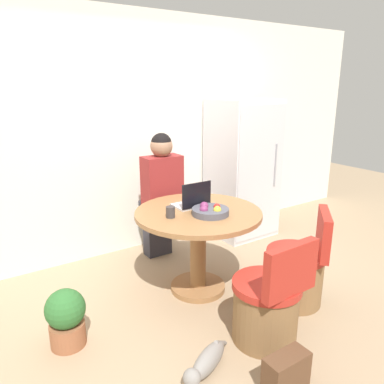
{
  "coord_description": "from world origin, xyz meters",
  "views": [
    {
      "loc": [
        -1.74,
        -2.35,
        1.86
      ],
      "look_at": [
        0.03,
        0.3,
        0.92
      ],
      "focal_mm": 35.0,
      "sensor_mm": 36.0,
      "label": 1
    }
  ],
  "objects_px": {
    "dining_table": "(198,233)",
    "cat": "(206,362)",
    "handbag": "(286,374)",
    "potted_plant": "(66,317)",
    "refrigerator": "(242,169)",
    "laptop": "(192,201)",
    "person_seated": "(161,190)",
    "chair_near_camera": "(267,307)",
    "chair_near_right_corner": "(297,272)",
    "fruit_bowl": "(210,211)"
  },
  "relations": [
    {
      "from": "chair_near_right_corner",
      "to": "handbag",
      "type": "bearing_deg",
      "value": -4.91
    },
    {
      "from": "refrigerator",
      "to": "handbag",
      "type": "relative_size",
      "value": 5.59
    },
    {
      "from": "cat",
      "to": "potted_plant",
      "type": "height_order",
      "value": "potted_plant"
    },
    {
      "from": "dining_table",
      "to": "chair_near_right_corner",
      "type": "height_order",
      "value": "chair_near_right_corner"
    },
    {
      "from": "potted_plant",
      "to": "dining_table",
      "type": "bearing_deg",
      "value": 5.0
    },
    {
      "from": "cat",
      "to": "refrigerator",
      "type": "bearing_deg",
      "value": -161.19
    },
    {
      "from": "dining_table",
      "to": "chair_near_camera",
      "type": "bearing_deg",
      "value": -89.14
    },
    {
      "from": "laptop",
      "to": "dining_table",
      "type": "bearing_deg",
      "value": 81.25
    },
    {
      "from": "fruit_bowl",
      "to": "laptop",
      "type": "bearing_deg",
      "value": 92.94
    },
    {
      "from": "chair_near_camera",
      "to": "laptop",
      "type": "height_order",
      "value": "laptop"
    },
    {
      "from": "person_seated",
      "to": "potted_plant",
      "type": "bearing_deg",
      "value": 34.66
    },
    {
      "from": "laptop",
      "to": "fruit_bowl",
      "type": "bearing_deg",
      "value": 92.94
    },
    {
      "from": "laptop",
      "to": "cat",
      "type": "relative_size",
      "value": 0.61
    },
    {
      "from": "chair_near_right_corner",
      "to": "laptop",
      "type": "xyz_separation_m",
      "value": [
        -0.58,
        0.76,
        0.54
      ]
    },
    {
      "from": "fruit_bowl",
      "to": "handbag",
      "type": "relative_size",
      "value": 1.06
    },
    {
      "from": "potted_plant",
      "to": "handbag",
      "type": "relative_size",
      "value": 1.48
    },
    {
      "from": "person_seated",
      "to": "dining_table",
      "type": "bearing_deg",
      "value": 86.06
    },
    {
      "from": "handbag",
      "to": "potted_plant",
      "type": "bearing_deg",
      "value": 130.11
    },
    {
      "from": "potted_plant",
      "to": "handbag",
      "type": "bearing_deg",
      "value": -49.89
    },
    {
      "from": "fruit_bowl",
      "to": "handbag",
      "type": "height_order",
      "value": "fruit_bowl"
    },
    {
      "from": "dining_table",
      "to": "cat",
      "type": "relative_size",
      "value": 2.27
    },
    {
      "from": "chair_near_camera",
      "to": "chair_near_right_corner",
      "type": "relative_size",
      "value": 1.0
    },
    {
      "from": "laptop",
      "to": "fruit_bowl",
      "type": "xyz_separation_m",
      "value": [
        0.01,
        -0.25,
        -0.02
      ]
    },
    {
      "from": "refrigerator",
      "to": "laptop",
      "type": "distance_m",
      "value": 1.42
    },
    {
      "from": "refrigerator",
      "to": "fruit_bowl",
      "type": "distance_m",
      "value": 1.56
    },
    {
      "from": "person_seated",
      "to": "fruit_bowl",
      "type": "height_order",
      "value": "person_seated"
    },
    {
      "from": "potted_plant",
      "to": "cat",
      "type": "bearing_deg",
      "value": -49.27
    },
    {
      "from": "chair_near_right_corner",
      "to": "person_seated",
      "type": "height_order",
      "value": "person_seated"
    },
    {
      "from": "fruit_bowl",
      "to": "potted_plant",
      "type": "xyz_separation_m",
      "value": [
        -1.26,
        0.02,
        -0.58
      ]
    },
    {
      "from": "person_seated",
      "to": "laptop",
      "type": "relative_size",
      "value": 4.57
    },
    {
      "from": "refrigerator",
      "to": "laptop",
      "type": "relative_size",
      "value": 5.57
    },
    {
      "from": "chair_near_camera",
      "to": "chair_near_right_corner",
      "type": "bearing_deg",
      "value": -158.8
    },
    {
      "from": "person_seated",
      "to": "laptop",
      "type": "height_order",
      "value": "person_seated"
    },
    {
      "from": "person_seated",
      "to": "cat",
      "type": "height_order",
      "value": "person_seated"
    },
    {
      "from": "fruit_bowl",
      "to": "chair_near_right_corner",
      "type": "bearing_deg",
      "value": -41.67
    },
    {
      "from": "chair_near_right_corner",
      "to": "potted_plant",
      "type": "distance_m",
      "value": 1.91
    },
    {
      "from": "laptop",
      "to": "fruit_bowl",
      "type": "height_order",
      "value": "laptop"
    },
    {
      "from": "cat",
      "to": "handbag",
      "type": "relative_size",
      "value": 1.65
    },
    {
      "from": "laptop",
      "to": "potted_plant",
      "type": "height_order",
      "value": "laptop"
    },
    {
      "from": "person_seated",
      "to": "handbag",
      "type": "xyz_separation_m",
      "value": [
        -0.28,
        -2.08,
        -0.64
      ]
    },
    {
      "from": "cat",
      "to": "laptop",
      "type": "bearing_deg",
      "value": -144.58
    },
    {
      "from": "refrigerator",
      "to": "chair_near_right_corner",
      "type": "height_order",
      "value": "refrigerator"
    },
    {
      "from": "handbag",
      "to": "chair_near_camera",
      "type": "bearing_deg",
      "value": 59.87
    },
    {
      "from": "chair_near_right_corner",
      "to": "handbag",
      "type": "xyz_separation_m",
      "value": [
        -0.83,
        -0.66,
        -0.15
      ]
    },
    {
      "from": "person_seated",
      "to": "handbag",
      "type": "relative_size",
      "value": 4.59
    },
    {
      "from": "dining_table",
      "to": "person_seated",
      "type": "bearing_deg",
      "value": 86.06
    },
    {
      "from": "chair_near_right_corner",
      "to": "cat",
      "type": "xyz_separation_m",
      "value": [
        -1.15,
        -0.26,
        -0.2
      ]
    },
    {
      "from": "person_seated",
      "to": "handbag",
      "type": "bearing_deg",
      "value": 82.22
    },
    {
      "from": "laptop",
      "to": "handbag",
      "type": "distance_m",
      "value": 1.6
    },
    {
      "from": "laptop",
      "to": "handbag",
      "type": "relative_size",
      "value": 1.0
    }
  ]
}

